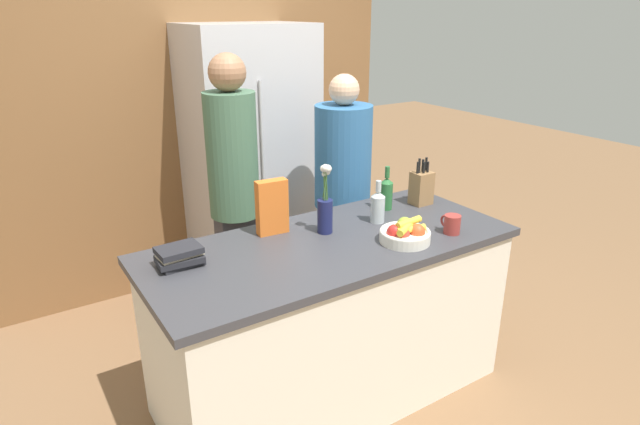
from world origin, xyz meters
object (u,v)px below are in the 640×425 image
(cereal_box, at_px, (272,207))
(person_in_blue, at_px, (343,187))
(coffee_mug, at_px, (452,224))
(refrigerator, at_px, (251,162))
(book_stack, at_px, (180,256))
(knife_block, at_px, (421,187))
(fruit_bowl, at_px, (405,233))
(bottle_oil, at_px, (378,206))
(bottle_vinegar, at_px, (386,192))
(person_at_sink, at_px, (234,188))
(flower_vase, at_px, (325,208))

(cereal_box, xyz_separation_m, person_in_blue, (0.73, 0.42, -0.14))
(coffee_mug, bearing_deg, person_in_blue, 91.70)
(cereal_box, bearing_deg, refrigerator, 69.02)
(refrigerator, distance_m, book_stack, 1.56)
(knife_block, relative_size, book_stack, 1.34)
(fruit_bowl, height_order, bottle_oil, bottle_oil)
(coffee_mug, bearing_deg, knife_block, 67.57)
(bottle_oil, bearing_deg, person_in_blue, 71.98)
(cereal_box, relative_size, coffee_mug, 2.30)
(fruit_bowl, xyz_separation_m, bottle_vinegar, (0.21, 0.41, 0.05))
(person_at_sink, bearing_deg, bottle_oil, -48.01)
(refrigerator, height_order, person_at_sink, refrigerator)
(bottle_vinegar, relative_size, person_in_blue, 0.16)
(fruit_bowl, height_order, person_in_blue, person_in_blue)
(bottle_oil, bearing_deg, bottle_vinegar, 37.93)
(cereal_box, bearing_deg, bottle_oil, -17.63)
(coffee_mug, bearing_deg, fruit_bowl, 170.48)
(flower_vase, bearing_deg, bottle_oil, -6.07)
(fruit_bowl, distance_m, book_stack, 1.07)
(bottle_vinegar, distance_m, person_in_blue, 0.48)
(person_at_sink, height_order, person_in_blue, person_at_sink)
(book_stack, xyz_separation_m, person_at_sink, (0.53, 0.58, 0.06))
(coffee_mug, distance_m, person_in_blue, 0.92)
(book_stack, relative_size, bottle_oil, 0.89)
(coffee_mug, xyz_separation_m, person_in_blue, (-0.03, 0.92, -0.05))
(bottle_vinegar, distance_m, person_at_sink, 0.87)
(book_stack, distance_m, person_at_sink, 0.78)
(knife_block, bearing_deg, cereal_box, 174.64)
(refrigerator, relative_size, fruit_bowl, 7.55)
(flower_vase, relative_size, cereal_box, 1.29)
(refrigerator, height_order, fruit_bowl, refrigerator)
(bottle_oil, height_order, person_in_blue, person_in_blue)
(fruit_bowl, bearing_deg, cereal_box, 137.55)
(person_at_sink, bearing_deg, knife_block, -28.89)
(knife_block, xyz_separation_m, book_stack, (-1.45, -0.02, -0.06))
(knife_block, xyz_separation_m, bottle_vinegar, (-0.22, 0.04, -0.00))
(refrigerator, bearing_deg, person_in_blue, -67.19)
(coffee_mug, bearing_deg, bottle_vinegar, 97.14)
(coffee_mug, bearing_deg, refrigerator, 101.32)
(book_stack, bearing_deg, knife_block, 0.64)
(refrigerator, height_order, coffee_mug, refrigerator)
(knife_block, bearing_deg, fruit_bowl, -140.47)
(cereal_box, xyz_separation_m, book_stack, (-0.52, -0.10, -0.09))
(knife_block, distance_m, coffee_mug, 0.44)
(knife_block, xyz_separation_m, cereal_box, (-0.93, 0.09, 0.04))
(coffee_mug, bearing_deg, flower_vase, 146.31)
(flower_vase, distance_m, coffee_mug, 0.65)
(bottle_oil, bearing_deg, cereal_box, 162.37)
(refrigerator, xyz_separation_m, book_stack, (-0.95, -1.24, 0.01))
(person_at_sink, bearing_deg, coffee_mug, -49.67)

